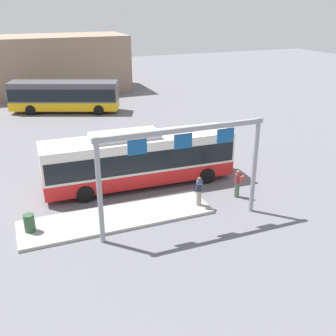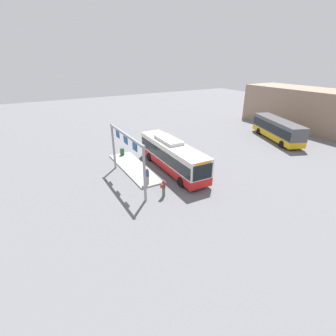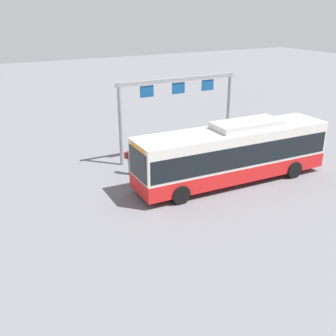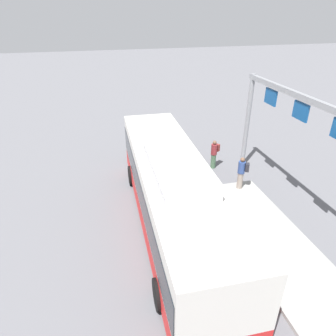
% 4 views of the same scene
% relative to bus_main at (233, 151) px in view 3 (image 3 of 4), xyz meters
% --- Properties ---
extents(ground_plane, '(120.00, 120.00, 0.00)m').
position_rel_bus_main_xyz_m(ground_plane, '(0.01, -0.00, -1.81)').
color(ground_plane, slate).
extents(platform_curb, '(10.00, 2.80, 0.16)m').
position_rel_bus_main_xyz_m(platform_curb, '(-2.44, -3.58, -1.73)').
color(platform_curb, '#9E9E99').
rests_on(platform_curb, ground).
extents(bus_main, '(11.63, 2.98, 3.46)m').
position_rel_bus_main_xyz_m(bus_main, '(0.00, 0.00, 0.00)').
color(bus_main, red).
rests_on(bus_main, ground).
extents(person_boarding, '(0.53, 0.61, 1.67)m').
position_rel_bus_main_xyz_m(person_boarding, '(4.69, -3.72, -0.92)').
color(person_boarding, '#476B4C').
rests_on(person_boarding, ground).
extents(person_waiting_near, '(0.51, 0.60, 1.67)m').
position_rel_bus_main_xyz_m(person_waiting_near, '(2.03, -4.08, -0.76)').
color(person_waiting_near, gray).
rests_on(person_waiting_near, platform_curb).
extents(platform_sign_gantry, '(8.56, 0.24, 5.20)m').
position_rel_bus_main_xyz_m(platform_sign_gantry, '(0.43, -5.44, 1.90)').
color(platform_sign_gantry, gray).
rests_on(platform_sign_gantry, ground).
extents(trash_bin, '(0.52, 0.52, 0.90)m').
position_rel_bus_main_xyz_m(trash_bin, '(-6.76, -3.45, -1.20)').
color(trash_bin, '#2D5133').
rests_on(trash_bin, platform_curb).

